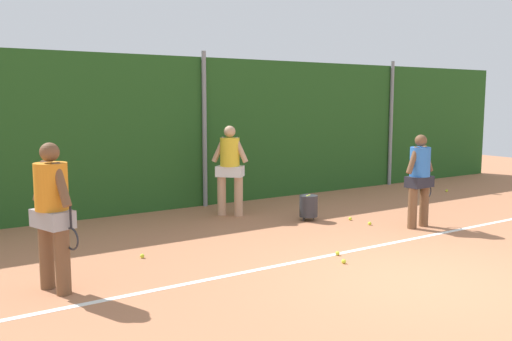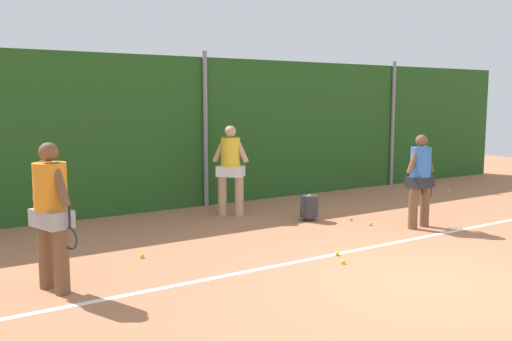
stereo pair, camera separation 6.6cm
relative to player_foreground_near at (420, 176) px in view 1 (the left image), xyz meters
The scene contains 20 objects.
ground_plane 2.56m from the player_foreground_near, behind, with size 31.10×31.10×0.00m, color #B2704C.
hedge_fence_backdrop 4.86m from the player_foreground_near, 119.34° to the left, with size 20.22×0.25×3.29m, color #23511E.
fence_post_center 4.72m from the player_foreground_near, 120.40° to the left, with size 0.10×0.10×3.42m, color gray.
fence_post_right 5.36m from the player_foreground_near, 49.17° to the left, with size 0.10×0.10×3.42m, color gray.
court_baseline_paint 2.61m from the player_foreground_near, 166.73° to the right, with size 14.77×0.10×0.01m, color white.
player_foreground_near is the anchor object (origin of this frame).
player_midcourt 6.53m from the player_foreground_near, behind, with size 0.47×0.79×1.86m.
player_backcourt_far 3.72m from the player_foreground_near, 130.21° to the left, with size 0.60×0.61×1.85m.
ball_hopper 2.19m from the player_foreground_near, 130.37° to the left, with size 0.36×0.36×0.51m.
tennis_ball_0 1.61m from the player_foreground_near, 119.73° to the left, with size 0.07×0.07×0.07m, color #CCDB33.
tennis_ball_2 5.25m from the player_foreground_near, behind, with size 0.07×0.07×0.07m, color #CCDB33.
tennis_ball_3 4.53m from the player_foreground_near, 31.39° to the left, with size 0.07×0.07×0.07m, color #CCDB33.
tennis_ball_5 3.20m from the player_foreground_near, 90.43° to the left, with size 0.07×0.07×0.07m, color #CCDB33.
tennis_ball_6 3.65m from the player_foreground_near, 83.94° to the left, with size 0.07×0.07×0.07m, color #CCDB33.
tennis_ball_7 3.05m from the player_foreground_near, 160.11° to the right, with size 0.07×0.07×0.07m, color #CCDB33.
tennis_ball_8 1.32m from the player_foreground_near, 35.47° to the left, with size 0.07×0.07×0.07m, color #CCDB33.
tennis_ball_9 6.45m from the player_foreground_near, 161.39° to the left, with size 0.07×0.07×0.07m, color #CCDB33.
tennis_ball_10 2.45m from the player_foreground_near, 107.90° to the left, with size 0.07×0.07×0.07m, color #CCDB33.
tennis_ball_11 2.76m from the player_foreground_near, 166.29° to the right, with size 0.07×0.07×0.07m, color #CCDB33.
tennis_ball_12 1.29m from the player_foreground_near, 135.61° to the left, with size 0.07×0.07×0.07m, color #CCDB33.
Camera 1 is at (-5.68, -4.70, 2.36)m, focal length 38.73 mm.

